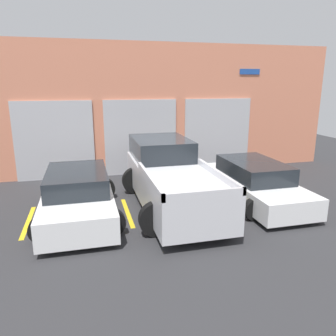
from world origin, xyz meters
name	(u,v)px	position (x,y,z in m)	size (l,w,h in m)	color
ground_plane	(163,196)	(0.00, 0.00, 0.00)	(28.00, 28.00, 0.00)	#2D2D30
shophouse_building	(144,110)	(-0.01, 3.29, 2.52)	(16.09, 0.68, 5.12)	#D17A5B
pickup_truck	(170,177)	(0.00, -0.83, 0.88)	(2.54, 5.32, 1.85)	silver
sedan_white	(254,182)	(2.65, -1.08, 0.58)	(2.10, 4.46, 1.24)	white
sedan_side	(78,196)	(-2.65, -1.08, 0.61)	(2.23, 4.35, 1.30)	white
parking_stripe_far_left	(28,222)	(-3.98, -1.11, 0.00)	(0.12, 2.20, 0.01)	gold
parking_stripe_left	(127,212)	(-1.33, -1.11, 0.00)	(0.12, 2.20, 0.01)	gold
parking_stripe_centre	(214,204)	(1.33, -1.11, 0.00)	(0.12, 2.20, 0.01)	gold
parking_stripe_right	(290,197)	(3.98, -1.11, 0.00)	(0.12, 2.20, 0.01)	gold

